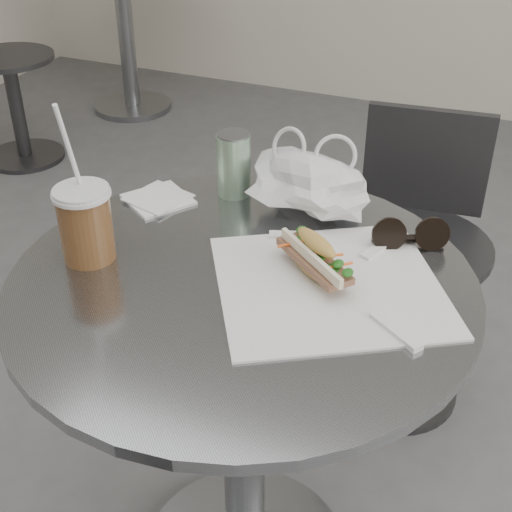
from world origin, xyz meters
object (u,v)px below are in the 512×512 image
at_px(banh_mi, 315,257).
at_px(bg_table, 125,19).
at_px(iced_coffee, 85,223).
at_px(cafe_table, 243,403).
at_px(drink_can, 234,164).
at_px(sunglasses, 410,236).
at_px(bg_chair, 5,90).
at_px(chair_far, 406,281).

bearing_deg(banh_mi, bg_table, 167.53).
bearing_deg(iced_coffee, banh_mi, 14.45).
height_order(cafe_table, banh_mi, banh_mi).
bearing_deg(drink_can, banh_mi, -41.54).
height_order(bg_table, sunglasses, sunglasses).
bearing_deg(iced_coffee, bg_chair, 135.03).
bearing_deg(chair_far, bg_table, -46.10).
xyz_separation_m(chair_far, sunglasses, (0.07, -0.49, 0.43)).
height_order(banh_mi, iced_coffee, iced_coffee).
bearing_deg(chair_far, iced_coffee, 54.40).
bearing_deg(banh_mi, bg_chair, -177.82).
relative_size(cafe_table, iced_coffee, 2.76).
distance_m(bg_table, chair_far, 2.33).
height_order(cafe_table, iced_coffee, iced_coffee).
xyz_separation_m(bg_table, drink_can, (1.47, -1.94, 0.34)).
height_order(bg_table, iced_coffee, iced_coffee).
distance_m(cafe_table, bg_table, 2.72).
distance_m(chair_far, banh_mi, 0.77).
height_order(chair_far, sunglasses, sunglasses).
relative_size(cafe_table, chair_far, 1.01).
bearing_deg(bg_table, cafe_table, -53.97).
height_order(cafe_table, bg_table, same).
bearing_deg(drink_can, sunglasses, -10.56).
bearing_deg(bg_chair, cafe_table, -30.32).
height_order(bg_table, banh_mi, banh_mi).
distance_m(bg_chair, iced_coffee, 2.15).
height_order(chair_far, iced_coffee, iced_coffee).
distance_m(banh_mi, sunglasses, 0.19).
height_order(cafe_table, drink_can, drink_can).
bearing_deg(drink_can, iced_coffee, -113.17).
bearing_deg(sunglasses, iced_coffee, -177.61).
bearing_deg(iced_coffee, bg_table, 120.88).
height_order(chair_far, drink_can, drink_can).
height_order(cafe_table, chair_far, chair_far).
bearing_deg(iced_coffee, sunglasses, 25.77).
xyz_separation_m(cafe_table, iced_coffee, (-0.26, -0.04, 0.34)).
height_order(bg_chair, sunglasses, sunglasses).
bearing_deg(sunglasses, banh_mi, -154.43).
bearing_deg(sunglasses, bg_table, 108.96).
bearing_deg(cafe_table, iced_coffee, -171.45).
xyz_separation_m(banh_mi, iced_coffee, (-0.36, -0.09, 0.03)).
bearing_deg(banh_mi, cafe_table, -113.02).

